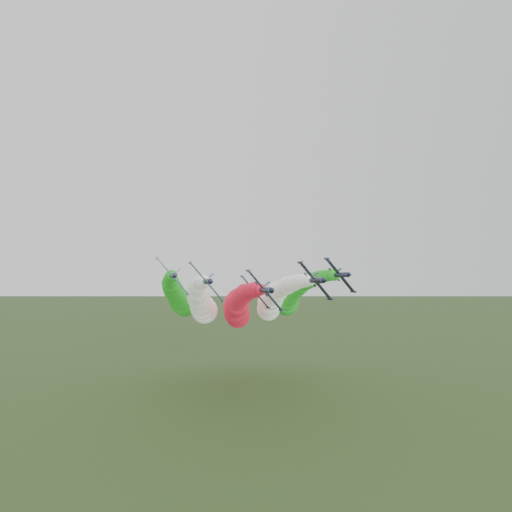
% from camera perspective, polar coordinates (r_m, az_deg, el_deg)
% --- Properties ---
extents(ground, '(3000.00, 3000.00, 0.00)m').
position_cam_1_polar(ground, '(106.99, -2.12, -22.19)').
color(ground, '#435E29').
rests_on(ground, ground).
extents(jet_lead, '(16.37, 84.56, 18.77)m').
position_cam_1_polar(jet_lead, '(152.25, -2.07, -5.97)').
color(jet_lead, black).
rests_on(jet_lead, ground).
extents(jet_inner_left, '(16.77, 84.96, 19.17)m').
position_cam_1_polar(jet_inner_left, '(156.19, -6.30, -5.29)').
color(jet_inner_left, black).
rests_on(jet_inner_left, ground).
extents(jet_inner_right, '(16.33, 84.51, 18.72)m').
position_cam_1_polar(jet_inner_right, '(158.05, 1.92, -5.08)').
color(jet_inner_right, black).
rests_on(jet_inner_right, ground).
extents(jet_outer_left, '(16.12, 84.30, 18.52)m').
position_cam_1_polar(jet_outer_left, '(163.85, -8.85, -4.66)').
color(jet_outer_left, black).
rests_on(jet_outer_left, ground).
extents(jet_outer_right, '(16.68, 84.86, 19.08)m').
position_cam_1_polar(jet_outer_right, '(172.15, 4.12, -4.59)').
color(jet_outer_right, black).
rests_on(jet_outer_right, ground).
extents(jet_trail, '(16.64, 84.82, 19.03)m').
position_cam_1_polar(jet_trail, '(177.31, -2.40, -5.79)').
color(jet_trail, black).
rests_on(jet_trail, ground).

